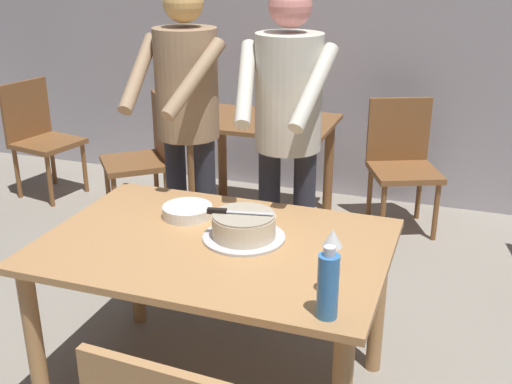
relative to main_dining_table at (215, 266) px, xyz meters
name	(u,v)px	position (x,y,z in m)	size (l,w,h in m)	color
back_wall	(351,22)	(0.00, 2.63, 0.71)	(10.00, 0.12, 2.70)	#ADA8B2
main_dining_table	(215,266)	(0.00, 0.00, 0.00)	(1.40, 0.96, 0.75)	tan
cake_on_platter	(244,227)	(0.10, 0.07, 0.16)	(0.34, 0.34, 0.11)	silver
cake_knife	(226,212)	(0.03, 0.05, 0.23)	(0.27, 0.07, 0.02)	silver
plate_stack	(187,211)	(-0.21, 0.20, 0.14)	(0.22, 0.22, 0.05)	white
wine_glass_near	(333,239)	(0.49, -0.03, 0.22)	(0.08, 0.08, 0.14)	silver
wine_glass_far	(329,264)	(0.52, -0.23, 0.22)	(0.08, 0.08, 0.14)	silver
water_bottle	(328,285)	(0.56, -0.39, 0.23)	(0.07, 0.07, 0.25)	#387AC6
person_cutting_cake	(288,124)	(0.10, 0.69, 0.44)	(0.47, 0.56, 1.72)	#2D2D38
person_standing_beside	(187,113)	(-0.45, 0.72, 0.44)	(0.46, 0.57, 1.72)	#2D2D38
background_table	(262,142)	(-0.45, 1.93, -0.06)	(1.00, 0.70, 0.74)	brown
background_chair_1	(402,160)	(0.51, 2.11, -0.15)	(0.58, 0.58, 0.90)	brown
background_chair_2	(145,154)	(-1.24, 1.65, -0.15)	(0.62, 0.62, 0.90)	brown
background_chair_3	(40,134)	(-2.26, 1.82, -0.15)	(0.52, 0.52, 0.90)	brown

